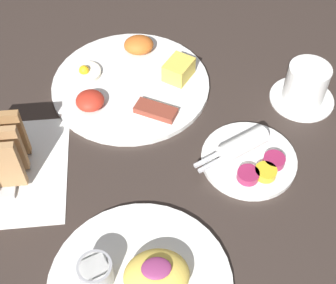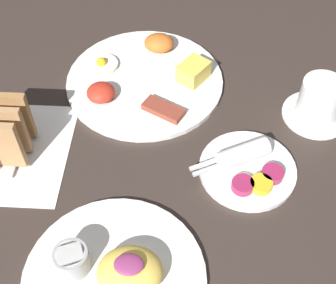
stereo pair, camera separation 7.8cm
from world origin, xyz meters
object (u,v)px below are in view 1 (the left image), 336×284
Objects in this scene: plate_condiments at (249,158)px; coffee_cup at (306,86)px; plate_foreground at (140,281)px; plate_breakfast at (132,81)px.

coffee_cup is at bearing 45.96° from plate_condiments.
plate_foreground is 2.15× the size of coffee_cup.
plate_foreground is at bearing -91.20° from plate_breakfast.
coffee_cup is at bearing 45.62° from plate_foreground.
plate_foreground is 0.47m from coffee_cup.
plate_breakfast is 0.40m from plate_foreground.
plate_foreground is (-0.01, -0.40, 0.00)m from plate_breakfast.
coffee_cup is at bearing -12.79° from plate_breakfast.
coffee_cup reaches higher than plate_foreground.
plate_condiments is (0.19, -0.21, 0.00)m from plate_breakfast.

